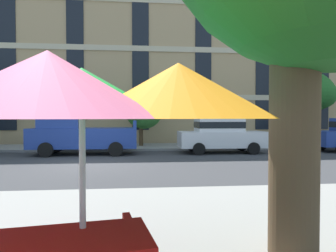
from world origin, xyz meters
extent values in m
plane|color=#38383A|center=(0.00, 0.00, 0.00)|extent=(120.00, 120.00, 0.00)
cube|color=gray|center=(0.00, 6.80, 0.06)|extent=(56.00, 3.60, 0.12)
cube|color=tan|center=(0.00, 15.00, 8.00)|extent=(42.39, 12.00, 16.00)
cube|color=beige|center=(0.00, 8.96, 3.20)|extent=(41.54, 0.08, 0.36)
cube|color=beige|center=(0.00, 8.96, 6.40)|extent=(41.54, 0.08, 0.36)
cube|color=black|center=(-6.36, 8.97, 8.40)|extent=(1.10, 0.06, 14.80)
cube|color=black|center=(-2.12, 8.97, 8.40)|extent=(1.10, 0.06, 14.80)
cube|color=black|center=(2.12, 8.97, 8.40)|extent=(1.10, 0.06, 14.80)
cube|color=black|center=(6.36, 8.97, 8.40)|extent=(1.10, 0.06, 14.80)
cube|color=black|center=(10.60, 8.97, 8.40)|extent=(1.10, 0.06, 14.80)
cube|color=black|center=(14.84, 8.97, 8.40)|extent=(1.10, 0.06, 14.80)
cube|color=navy|center=(-0.71, 3.70, 0.82)|extent=(5.10, 1.90, 0.96)
cube|color=navy|center=(-1.81, 3.70, 1.75)|extent=(1.90, 1.75, 0.90)
cube|color=navy|center=(1.76, 3.70, 1.48)|extent=(0.16, 1.75, 0.36)
cylinder|color=black|center=(0.87, 4.65, 0.34)|extent=(0.68, 0.22, 0.68)
cylinder|color=black|center=(0.87, 2.75, 0.34)|extent=(0.68, 0.22, 0.68)
cylinder|color=black|center=(-2.29, 4.65, 0.34)|extent=(0.68, 0.22, 0.68)
cylinder|color=black|center=(-2.29, 2.75, 0.34)|extent=(0.68, 0.22, 0.68)
cube|color=silver|center=(6.19, 3.70, 0.70)|extent=(4.40, 1.76, 0.80)
cube|color=silver|center=(6.04, 3.70, 1.44)|extent=(2.30, 1.55, 0.68)
cube|color=black|center=(6.04, 3.70, 1.44)|extent=(2.32, 1.57, 0.32)
cylinder|color=black|center=(7.56, 4.58, 0.30)|extent=(0.60, 0.22, 0.60)
cylinder|color=black|center=(7.56, 2.82, 0.30)|extent=(0.60, 0.22, 0.60)
cylinder|color=black|center=(4.83, 4.58, 0.30)|extent=(0.60, 0.22, 0.60)
cylinder|color=black|center=(4.83, 2.82, 0.30)|extent=(0.60, 0.22, 0.60)
cylinder|color=black|center=(12.17, 4.58, 0.30)|extent=(0.60, 0.22, 0.60)
cylinder|color=#4C3823|center=(2.12, 6.94, 0.85)|extent=(0.25, 0.25, 1.71)
sphere|color=#387F33|center=(1.90, 7.11, 2.53)|extent=(1.57, 1.57, 1.57)
sphere|color=#387F33|center=(2.30, 6.90, 2.28)|extent=(2.31, 2.31, 2.31)
cylinder|color=brown|center=(13.58, 7.25, 1.25)|extent=(0.27, 0.27, 2.51)
sphere|color=#236023|center=(13.80, 7.18, 3.33)|extent=(1.83, 1.83, 1.83)
sphere|color=#236023|center=(13.57, 7.51, 3.44)|extent=(2.35, 2.35, 2.35)
sphere|color=#236023|center=(13.49, 7.50, 3.74)|extent=(1.98, 1.98, 1.98)
sphere|color=#236023|center=(13.52, 6.99, 3.41)|extent=(1.80, 1.80, 1.80)
cylinder|color=silver|center=(1.33, -9.00, 1.09)|extent=(0.06, 0.06, 2.19)
cone|color=green|center=(2.46, -9.00, 1.99)|extent=(1.35, 1.35, 0.39)
cone|color=#199EB2|center=(2.13, -8.20, 1.99)|extent=(1.35, 1.35, 0.39)
cone|color=#662D9E|center=(1.33, -7.87, 1.99)|extent=(1.35, 1.35, 0.39)
cone|color=red|center=(0.54, -8.20, 1.99)|extent=(1.35, 1.35, 0.39)
cone|color=#E5668C|center=(1.33, -10.13, 1.99)|extent=(1.35, 1.35, 0.39)
cone|color=orange|center=(2.13, -9.80, 1.99)|extent=(1.35, 1.35, 0.39)
cone|color=green|center=(1.33, -9.00, 2.03)|extent=(1.68, 1.68, 0.47)
cube|color=red|center=(1.06, -9.27, 0.74)|extent=(1.90, 1.08, 0.06)
cube|color=red|center=(0.96, -8.66, 0.44)|extent=(1.82, 0.56, 0.05)
cylinder|color=brown|center=(3.77, -8.31, 1.53)|extent=(0.60, 0.60, 3.06)
camera|label=1|loc=(1.84, -11.98, 1.80)|focal=33.47mm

